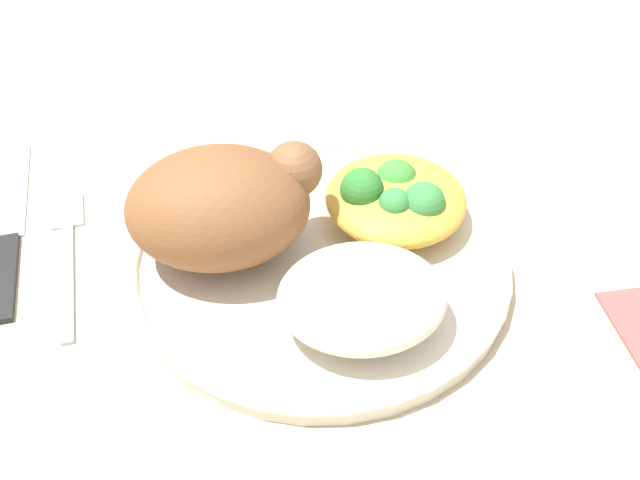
% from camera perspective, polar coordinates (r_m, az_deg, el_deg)
% --- Properties ---
extents(ground_plane, '(2.00, 2.00, 0.00)m').
position_cam_1_polar(ground_plane, '(0.48, 0.00, -2.12)').
color(ground_plane, '#C9B490').
extents(plate, '(0.25, 0.25, 0.01)m').
position_cam_1_polar(plate, '(0.47, 0.00, -1.49)').
color(plate, beige).
rests_on(plate, ground_plane).
extents(roasted_chicken, '(0.12, 0.09, 0.07)m').
position_cam_1_polar(roasted_chicken, '(0.45, -7.66, 2.75)').
color(roasted_chicken, brown).
rests_on(roasted_chicken, plate).
extents(rice_pile, '(0.10, 0.08, 0.04)m').
position_cam_1_polar(rice_pile, '(0.41, 3.32, -4.49)').
color(rice_pile, white).
rests_on(rice_pile, plate).
extents(mac_cheese_with_broccoli, '(0.09, 0.10, 0.04)m').
position_cam_1_polar(mac_cheese_with_broccoli, '(0.49, 5.93, 3.39)').
color(mac_cheese_with_broccoli, gold).
rests_on(mac_cheese_with_broccoli, plate).
extents(fork, '(0.03, 0.14, 0.01)m').
position_cam_1_polar(fork, '(0.51, -19.32, -0.89)').
color(fork, '#B2B2B7').
rests_on(fork, ground_plane).
extents(knife, '(0.04, 0.19, 0.01)m').
position_cam_1_polar(knife, '(0.54, -23.28, 0.27)').
color(knife, black).
rests_on(knife, ground_plane).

